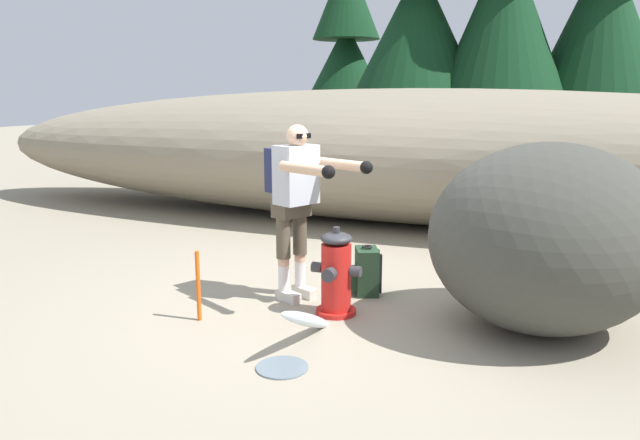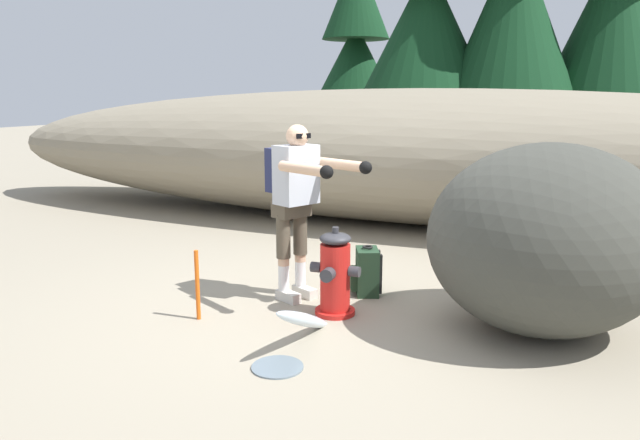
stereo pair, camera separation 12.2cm
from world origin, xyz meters
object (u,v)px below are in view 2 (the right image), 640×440
at_px(spare_backpack, 366,272).
at_px(fire_hydrant, 335,275).
at_px(boulder_large, 547,239).
at_px(boulder_mid, 562,257).
at_px(utility_worker, 296,191).
at_px(survey_stake, 197,285).

bearing_deg(spare_backpack, fire_hydrant, 58.47).
bearing_deg(fire_hydrant, spare_backpack, 81.61).
xyz_separation_m(boulder_large, boulder_mid, (0.14, 1.46, -0.50)).
distance_m(utility_worker, boulder_mid, 2.83).
height_order(utility_worker, spare_backpack, utility_worker).
bearing_deg(boulder_large, spare_backpack, 168.03).
xyz_separation_m(fire_hydrant, utility_worker, (-0.46, 0.23, 0.66)).
distance_m(utility_worker, spare_backpack, 1.04).
relative_size(fire_hydrant, spare_backpack, 1.64).
distance_m(fire_hydrant, boulder_large, 1.73).
height_order(utility_worker, boulder_large, utility_worker).
xyz_separation_m(boulder_large, survey_stake, (-2.68, -0.82, -0.45)).
bearing_deg(boulder_large, fire_hydrant, -170.59).
bearing_deg(spare_backpack, boulder_mid, -169.65).
relative_size(utility_worker, boulder_large, 0.86).
relative_size(fire_hydrant, survey_stake, 1.28).
xyz_separation_m(fire_hydrant, boulder_large, (1.66, 0.28, 0.40)).
bearing_deg(boulder_mid, survey_stake, -140.97).
xyz_separation_m(fire_hydrant, boulder_mid, (1.80, 1.74, -0.10)).
bearing_deg(fire_hydrant, survey_stake, -151.78).
distance_m(fire_hydrant, utility_worker, 0.84).
relative_size(spare_backpack, boulder_mid, 0.57).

